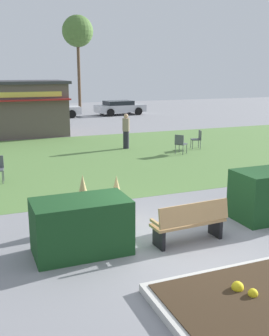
{
  "coord_description": "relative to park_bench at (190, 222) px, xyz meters",
  "views": [
    {
      "loc": [
        -3.89,
        -7.3,
        3.67
      ],
      "look_at": [
        0.12,
        2.64,
        1.08
      ],
      "focal_mm": 43.08,
      "sensor_mm": 36.0,
      "label": 1
    }
  ],
  "objects": [
    {
      "name": "parked_car_center_slot",
      "position": [
        1.94,
        25.56,
        0.16
      ],
      "size": [
        4.29,
        2.23,
        1.2
      ],
      "color": "silver",
      "rests_on": "ground_plane"
    },
    {
      "name": "person_strolling",
      "position": [
        2.64,
        10.86,
        0.38
      ],
      "size": [
        0.34,
        0.34,
        1.69
      ],
      "rotation": [
        0.0,
        0.0,
        0.56
      ],
      "color": "#23232D",
      "rests_on": "ground_plane"
    },
    {
      "name": "park_bench",
      "position": [
        0.0,
        0.0,
        0.0
      ],
      "size": [
        1.73,
        0.62,
        0.95
      ],
      "color": "tan",
      "rests_on": "ground_plane"
    },
    {
      "name": "tree_right_bg",
      "position": [
        5.31,
        30.08,
        6.6
      ],
      "size": [
        2.8,
        2.8,
        8.56
      ],
      "color": "brown",
      "rests_on": "ground_plane"
    },
    {
      "name": "ornamental_grass_behind_left",
      "position": [
        -1.93,
        1.66,
        0.19
      ],
      "size": [
        0.61,
        0.61,
        1.33
      ],
      "primitive_type": "cone",
      "color": "tan",
      "rests_on": "ground_plane"
    },
    {
      "name": "trash_bin",
      "position": [
        3.08,
        1.55,
        -0.05
      ],
      "size": [
        0.52,
        0.52,
        0.87
      ],
      "primitive_type": "cylinder",
      "color": "#2D4233",
      "rests_on": "ground_plane"
    },
    {
      "name": "hedge_left",
      "position": [
        -2.31,
        0.42,
        0.09
      ],
      "size": [
        1.95,
        1.1,
        1.14
      ],
      "primitive_type": "cube",
      "color": "#19421E",
      "rests_on": "ground_plane"
    },
    {
      "name": "ornamental_grass_behind_right",
      "position": [
        -1.03,
        1.87,
        0.11
      ],
      "size": [
        0.57,
        0.57,
        1.17
      ],
      "primitive_type": "cone",
      "color": "tan",
      "rests_on": "ground_plane"
    },
    {
      "name": "cafe_chair_west",
      "position": [
        5.83,
        9.52,
        0.05
      ],
      "size": [
        0.55,
        0.55,
        0.89
      ],
      "color": "#4C5156",
      "rests_on": "ground_plane"
    },
    {
      "name": "ground_plane",
      "position": [
        -0.3,
        0.14,
        -0.48
      ],
      "size": [
        80.0,
        80.0,
        0.0
      ],
      "primitive_type": "plane",
      "color": "gray"
    },
    {
      "name": "flower_bed",
      "position": [
        -0.17,
        -2.61,
        -0.4
      ],
      "size": [
        3.23,
        2.36,
        0.3
      ],
      "color": "beige",
      "rests_on": "ground_plane"
    },
    {
      "name": "lawn_patch",
      "position": [
        -0.3,
        9.37,
        -0.48
      ],
      "size": [
        36.0,
        12.0,
        0.01
      ],
      "primitive_type": "cube",
      "color": "#5B8442",
      "rests_on": "ground_plane"
    },
    {
      "name": "parked_car_east_slot",
      "position": [
        7.64,
        25.56,
        0.16
      ],
      "size": [
        4.34,
        2.34,
        1.2
      ],
      "color": "#B7BABF",
      "rests_on": "ground_plane"
    },
    {
      "name": "cafe_chair_east",
      "position": [
        4.42,
        8.67,
        0.05
      ],
      "size": [
        0.61,
        0.61,
        0.89
      ],
      "color": "#4C5156",
      "rests_on": "ground_plane"
    }
  ]
}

